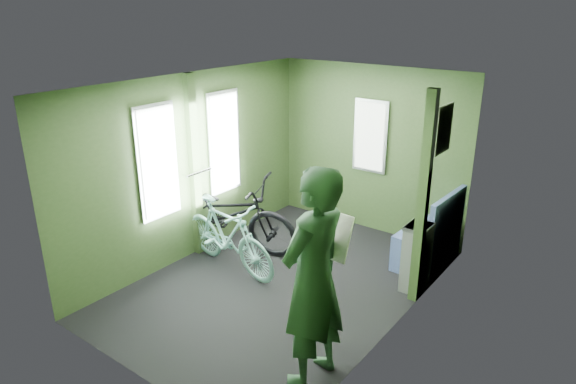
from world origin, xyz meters
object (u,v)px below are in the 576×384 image
at_px(waste_box, 416,257).
at_px(bicycle_black, 228,249).
at_px(bench_seat, 428,243).
at_px(passenger, 313,279).
at_px(bicycle_mint, 229,270).

bearing_deg(waste_box, bicycle_black, -167.28).
relative_size(waste_box, bench_seat, 0.82).
bearing_deg(bench_seat, waste_box, -77.69).
bearing_deg(passenger, bicycle_mint, -112.96).
distance_m(bicycle_black, waste_box, 2.47).
xyz_separation_m(waste_box, bench_seat, (-0.11, 0.65, -0.11)).
bearing_deg(waste_box, passenger, -93.30).
distance_m(passenger, waste_box, 1.99).
xyz_separation_m(bicycle_black, bicycle_mint, (0.40, -0.40, 0.00)).
bearing_deg(passenger, bench_seat, -175.53).
bearing_deg(bicycle_mint, bicycle_black, 52.68).
xyz_separation_m(passenger, bench_seat, (-0.00, 2.55, -0.68)).
relative_size(passenger, waste_box, 2.44).
distance_m(bicycle_black, passenger, 2.82).
bearing_deg(bicycle_mint, bench_seat, -41.96).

